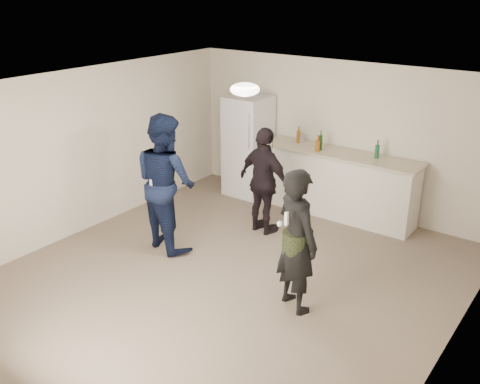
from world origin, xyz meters
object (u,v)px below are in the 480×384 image
Objects in this scene: fridge at (248,146)px; man at (166,182)px; shaker at (301,138)px; woman at (297,241)px; counter at (337,185)px; spectator at (264,181)px.

man is (0.27, -2.41, 0.10)m from fridge.
woman reaches higher than shaker.
counter is 15.29× the size of shaker.
man is (-0.71, -2.59, -0.18)m from shaker.
counter is 1.48× the size of woman.
spectator is (-0.61, -1.26, 0.31)m from counter.
shaker is at bearing 10.50° from fridge.
woman is 2.09m from spectator.
spectator is (1.15, -1.19, -0.07)m from fridge.
fridge is 10.59× the size of shaker.
man is 1.13× the size of woman.
counter is 1.30× the size of man.
fridge is 1.66m from spectator.
spectator is at bearing -22.47° from woman.
woman is at bearing -60.52° from shaker.
counter is at bearing -49.65° from woman.
spectator is at bearing -112.68° from man.
counter is at bearing -107.81° from man.
fridge is at bearing -70.29° from man.
counter is 1.81m from fridge.
shaker is (-0.78, 0.11, 0.65)m from counter.
fridge is 1.08× the size of spectator.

